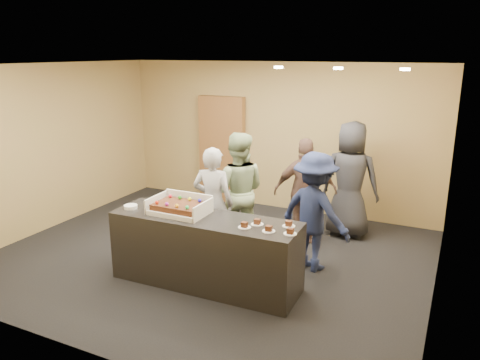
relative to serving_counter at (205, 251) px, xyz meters
The scene contains 17 objects.
room 1.23m from the serving_counter, 115.00° to the left, with size 6.04×6.00×2.70m.
serving_counter is the anchor object (origin of this frame).
storage_cabinet 3.52m from the serving_counter, 114.30° to the left, with size 0.93×0.15×2.05m, color brown.
cake_box 0.62m from the serving_counter, behind, with size 0.72×0.50×0.21m.
sheet_cake 0.66m from the serving_counter, behind, with size 0.61×0.42×0.12m.
plate_stack 1.15m from the serving_counter, behind, with size 0.17×0.17×0.04m, color white.
slice_a 0.76m from the serving_counter, ahead, with size 0.15×0.15×0.07m.
slice_b 0.83m from the serving_counter, ahead, with size 0.15×0.15×0.07m.
slice_c 1.01m from the serving_counter, ahead, with size 0.15×0.15×0.07m.
slice_d 1.15m from the serving_counter, ahead, with size 0.15×0.15×0.07m.
slice_e 1.23m from the serving_counter, ahead, with size 0.15×0.15×0.07m.
person_server_grey 0.91m from the serving_counter, 111.78° to the left, with size 0.59×0.39×1.61m, color #A9A9AE.
person_sage_man 1.33m from the serving_counter, 97.24° to the left, with size 0.85×0.66×1.76m, color #92A67A.
person_navy_man 1.55m from the serving_counter, 43.62° to the left, with size 1.05×0.60×1.62m, color #192246.
person_brown_extra 2.03m from the serving_counter, 69.76° to the left, with size 0.96×0.40×1.63m, color brown.
person_dark_suit 2.77m from the serving_counter, 63.04° to the left, with size 0.90×0.59×1.85m, color #28292E.
ceiling_spotlights 2.84m from the serving_counter, 45.25° to the left, with size 1.72×0.12×0.03m.
Camera 1 is at (3.10, -5.45, 2.88)m, focal length 35.00 mm.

